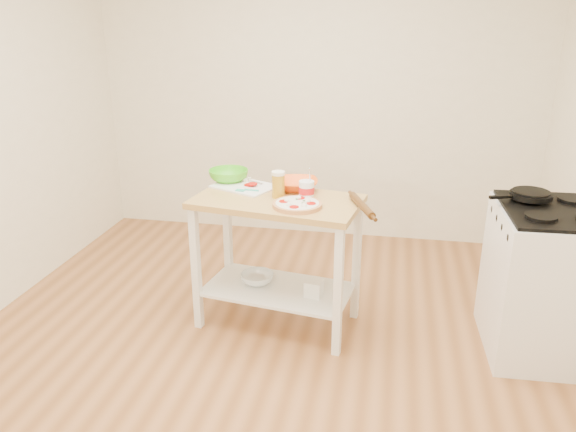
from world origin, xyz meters
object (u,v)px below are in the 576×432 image
(skillet, at_px, (530,195))
(spatula, at_px, (246,190))
(rolling_pin, at_px, (362,206))
(shelf_bin, at_px, (314,288))
(green_bowl, at_px, (229,176))
(cutting_board, at_px, (245,186))
(shelf_glass_bowl, at_px, (257,278))
(orange_bowl, at_px, (297,185))
(beer_pint, at_px, (278,184))
(gas_stove, at_px, (545,281))
(knife, at_px, (243,180))
(prep_island, at_px, (277,236))
(yogurt_tub, at_px, (307,190))
(pizza, at_px, (297,204))

(skillet, height_order, spatula, skillet)
(rolling_pin, distance_m, shelf_bin, 0.67)
(rolling_pin, bearing_deg, green_bowl, 156.95)
(cutting_board, xyz_separation_m, shelf_glass_bowl, (0.11, -0.16, -0.61))
(shelf_bin, bearing_deg, green_bowl, 150.88)
(cutting_board, xyz_separation_m, rolling_pin, (0.81, -0.31, 0.02))
(orange_bowl, bearing_deg, beer_pint, -114.98)
(gas_stove, bearing_deg, knife, 168.73)
(spatula, bearing_deg, prep_island, -14.57)
(spatula, height_order, rolling_pin, rolling_pin)
(beer_pint, bearing_deg, prep_island, -92.85)
(cutting_board, distance_m, shelf_bin, 0.84)
(knife, bearing_deg, orange_bowl, 11.86)
(knife, distance_m, shelf_bin, 0.91)
(gas_stove, bearing_deg, orange_bowl, 170.07)
(spatula, relative_size, beer_pint, 0.90)
(skillet, relative_size, knife, 1.49)
(shelf_bin, bearing_deg, yogurt_tub, 127.36)
(yogurt_tub, relative_size, shelf_bin, 1.95)
(cutting_board, bearing_deg, beer_pint, -9.16)
(green_bowl, bearing_deg, cutting_board, -34.94)
(yogurt_tub, bearing_deg, cutting_board, 158.59)
(rolling_pin, bearing_deg, gas_stove, 4.88)
(green_bowl, bearing_deg, skillet, -5.05)
(spatula, bearing_deg, shelf_bin, -10.86)
(pizza, relative_size, beer_pint, 1.77)
(pizza, height_order, rolling_pin, same)
(shelf_bin, bearing_deg, shelf_glass_bowl, 165.35)
(pizza, distance_m, green_bowl, 0.72)
(prep_island, xyz_separation_m, rolling_pin, (0.55, -0.10, 0.28))
(prep_island, bearing_deg, orange_bowl, 67.80)
(gas_stove, relative_size, shelf_bin, 10.17)
(spatula, bearing_deg, shelf_glass_bowl, -25.39)
(skillet, height_order, green_bowl, skillet)
(pizza, bearing_deg, spatula, 150.08)
(spatula, bearing_deg, knife, 117.34)
(shelf_bin, bearing_deg, knife, 146.14)
(green_bowl, bearing_deg, knife, 5.44)
(knife, xyz_separation_m, beer_pint, (0.32, -0.29, 0.07))
(cutting_board, xyz_separation_m, shelf_bin, (0.52, -0.27, -0.59))
(beer_pint, bearing_deg, shelf_glass_bowl, 175.27)
(pizza, relative_size, knife, 1.19)
(knife, height_order, yogurt_tub, yogurt_tub)
(rolling_pin, relative_size, shelf_bin, 3.65)
(spatula, distance_m, yogurt_tub, 0.42)
(shelf_glass_bowl, bearing_deg, orange_bowl, 35.47)
(pizza, distance_m, beer_pint, 0.23)
(pizza, bearing_deg, green_bowl, 142.24)
(pizza, xyz_separation_m, rolling_pin, (0.39, 0.03, 0.01))
(gas_stove, relative_size, spatula, 7.18)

